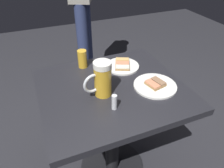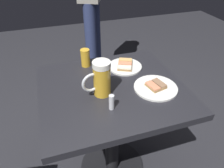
# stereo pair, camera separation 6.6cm
# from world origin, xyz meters

# --- Properties ---
(ground_plane) EXTENTS (6.00, 6.00, 0.00)m
(ground_plane) POSITION_xyz_m (0.00, 0.00, 0.00)
(ground_plane) COLOR #28282D
(cafe_table) EXTENTS (0.67, 0.74, 0.71)m
(cafe_table) POSITION_xyz_m (0.00, 0.00, 0.54)
(cafe_table) COLOR black
(cafe_table) RESTS_ON ground_plane
(plate_near) EXTENTS (0.20, 0.20, 0.03)m
(plate_near) POSITION_xyz_m (-0.17, 0.14, 0.72)
(plate_near) COLOR white
(plate_near) RESTS_ON cafe_table
(plate_far) EXTENTS (0.22, 0.22, 0.03)m
(plate_far) POSITION_xyz_m (0.08, 0.21, 0.71)
(plate_far) COLOR white
(plate_far) RESTS_ON cafe_table
(beer_mug) EXTENTS (0.09, 0.15, 0.18)m
(beer_mug) POSITION_xyz_m (0.04, -0.07, 0.80)
(beer_mug) COLOR gold
(beer_mug) RESTS_ON cafe_table
(beer_glass_small) EXTENTS (0.05, 0.05, 0.11)m
(beer_glass_small) POSITION_xyz_m (-0.26, -0.08, 0.76)
(beer_glass_small) COLOR gold
(beer_glass_small) RESTS_ON cafe_table
(salt_shaker) EXTENTS (0.02, 0.02, 0.07)m
(salt_shaker) POSITION_xyz_m (0.16, -0.05, 0.74)
(salt_shaker) COLOR silver
(salt_shaker) RESTS_ON cafe_table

